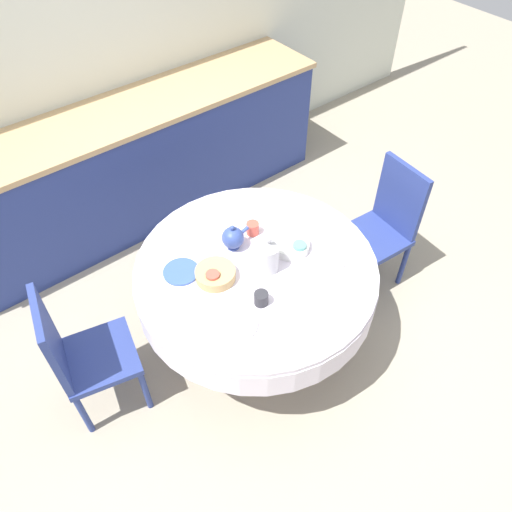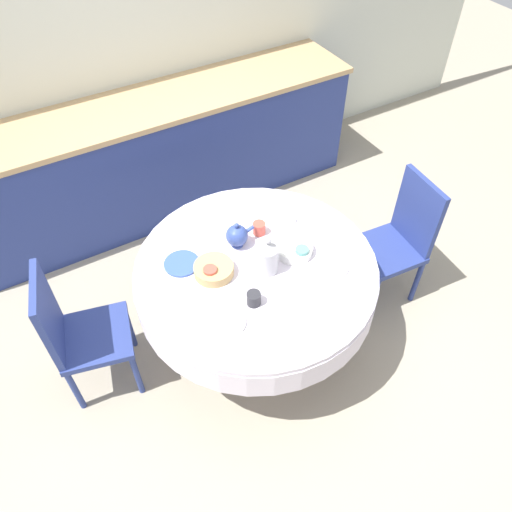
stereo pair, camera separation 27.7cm
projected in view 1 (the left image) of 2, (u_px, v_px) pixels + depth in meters
ground_plane at (256, 337)px, 3.36m from camera, size 12.00×12.00×0.00m
wall_back at (84, 47)px, 3.43m from camera, size 7.00×0.05×2.60m
kitchen_counter at (129, 168)px, 3.85m from camera, size 3.24×0.64×0.96m
dining_table at (256, 279)px, 2.92m from camera, size 1.40×1.40×0.72m
chair_left at (384, 223)px, 3.38m from camera, size 0.43×0.43×0.94m
chair_right at (80, 353)px, 2.68m from camera, size 0.48×0.48×0.94m
plate_near_left at (238, 325)px, 2.54m from camera, size 0.20×0.20×0.01m
cup_near_left at (261, 298)px, 2.62m from camera, size 0.08×0.08×0.08m
plate_near_right at (329, 258)px, 2.86m from camera, size 0.20×0.20×0.01m
cup_near_right at (299, 249)px, 2.87m from camera, size 0.08×0.08×0.08m
plate_far_left at (181, 272)px, 2.79m from camera, size 0.20×0.20×0.01m
cup_far_left at (213, 278)px, 2.71m from camera, size 0.08×0.08×0.08m
plate_far_right at (271, 216)px, 3.10m from camera, size 0.20×0.20×0.01m
cup_far_right at (253, 228)px, 2.98m from camera, size 0.08×0.08×0.08m
coffee_carafe at (268, 256)px, 2.74m from camera, size 0.12×0.12×0.25m
teapot at (233, 238)px, 2.87m from camera, size 0.18×0.13×0.17m
bread_basket at (215, 274)px, 2.74m from camera, size 0.22×0.22×0.06m
fruit_bowl at (291, 245)px, 2.90m from camera, size 0.22×0.22×0.05m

